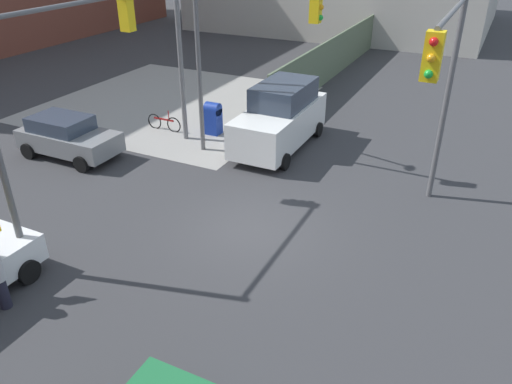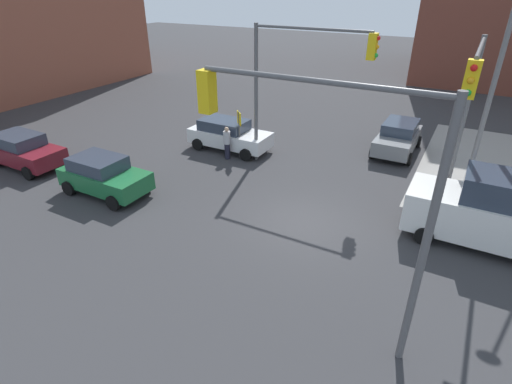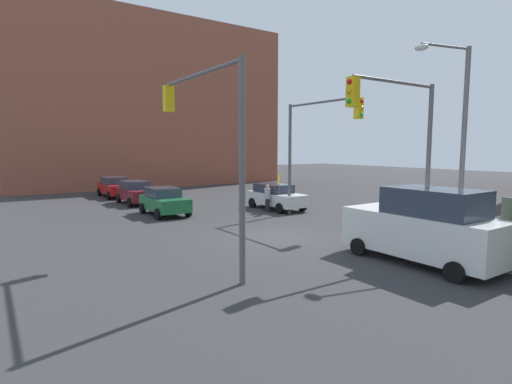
{
  "view_description": "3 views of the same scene",
  "coord_description": "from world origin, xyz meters",
  "px_view_note": "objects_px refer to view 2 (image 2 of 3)",
  "views": [
    {
      "loc": [
        -11.52,
        -5.76,
        8.23
      ],
      "look_at": [
        -0.2,
        -0.22,
        1.41
      ],
      "focal_mm": 35.0,
      "sensor_mm": 36.0,
      "label": 1
    },
    {
      "loc": [
        4.71,
        -12.11,
        8.15
      ],
      "look_at": [
        -1.83,
        -0.33,
        0.98
      ],
      "focal_mm": 28.0,
      "sensor_mm": 36.0,
      "label": 2
    },
    {
      "loc": [
        14.08,
        -10.5,
        3.97
      ],
      "look_at": [
        -2.19,
        0.51,
        1.78
      ],
      "focal_mm": 28.0,
      "sensor_mm": 36.0,
      "label": 3
    }
  ],
  "objects_px": {
    "traffic_signal_nw_corner": "(298,71)",
    "traffic_signal_ne_corner": "(467,102)",
    "sedan_gray": "(398,137)",
    "traffic_signal_se_corner": "(331,165)",
    "street_lamp_corner": "(492,84)",
    "sedan_white": "(229,134)",
    "sedan_maroon": "(23,150)",
    "mailbox_blue": "(494,188)",
    "coupe_green": "(104,175)",
    "bicycle_at_crosswalk": "(233,136)",
    "van_white_delivery": "(496,213)",
    "pedestrian_crossing": "(227,142)",
    "bicycle_leaning_on_fence": "(478,174)"
  },
  "relations": [
    {
      "from": "traffic_signal_ne_corner",
      "to": "bicycle_at_crosswalk",
      "type": "height_order",
      "value": "traffic_signal_ne_corner"
    },
    {
      "from": "sedan_maroon",
      "to": "bicycle_leaning_on_fence",
      "type": "height_order",
      "value": "sedan_maroon"
    },
    {
      "from": "van_white_delivery",
      "to": "pedestrian_crossing",
      "type": "distance_m",
      "value": 12.15
    },
    {
      "from": "traffic_signal_nw_corner",
      "to": "traffic_signal_ne_corner",
      "type": "xyz_separation_m",
      "value": [
        6.87,
        -1.85,
        -0.04
      ]
    },
    {
      "from": "traffic_signal_nw_corner",
      "to": "traffic_signal_ne_corner",
      "type": "relative_size",
      "value": 1.0
    },
    {
      "from": "coupe_green",
      "to": "bicycle_at_crosswalk",
      "type": "relative_size",
      "value": 2.21
    },
    {
      "from": "sedan_white",
      "to": "bicycle_at_crosswalk",
      "type": "relative_size",
      "value": 2.52
    },
    {
      "from": "van_white_delivery",
      "to": "mailbox_blue",
      "type": "bearing_deg",
      "value": 89.63
    },
    {
      "from": "sedan_gray",
      "to": "traffic_signal_se_corner",
      "type": "bearing_deg",
      "value": -86.94
    },
    {
      "from": "traffic_signal_nw_corner",
      "to": "coupe_green",
      "type": "relative_size",
      "value": 1.68
    },
    {
      "from": "sedan_white",
      "to": "sedan_gray",
      "type": "bearing_deg",
      "value": 26.33
    },
    {
      "from": "traffic_signal_se_corner",
      "to": "bicycle_at_crosswalk",
      "type": "xyz_separation_m",
      "value": [
        -9.13,
        10.5,
        -4.3
      ]
    },
    {
      "from": "pedestrian_crossing",
      "to": "sedan_gray",
      "type": "bearing_deg",
      "value": -153.95
    },
    {
      "from": "sedan_maroon",
      "to": "bicycle_leaning_on_fence",
      "type": "relative_size",
      "value": 2.31
    },
    {
      "from": "sedan_maroon",
      "to": "bicycle_at_crosswalk",
      "type": "bearing_deg",
      "value": 47.59
    },
    {
      "from": "traffic_signal_nw_corner",
      "to": "bicycle_leaning_on_fence",
      "type": "height_order",
      "value": "traffic_signal_nw_corner"
    },
    {
      "from": "coupe_green",
      "to": "sedan_gray",
      "type": "bearing_deg",
      "value": 47.4
    },
    {
      "from": "traffic_signal_se_corner",
      "to": "sedan_maroon",
      "type": "distance_m",
      "value": 16.92
    },
    {
      "from": "sedan_white",
      "to": "pedestrian_crossing",
      "type": "distance_m",
      "value": 1.3
    },
    {
      "from": "coupe_green",
      "to": "bicycle_at_crosswalk",
      "type": "height_order",
      "value": "coupe_green"
    },
    {
      "from": "traffic_signal_ne_corner",
      "to": "sedan_white",
      "type": "relative_size",
      "value": 1.48
    },
    {
      "from": "sedan_white",
      "to": "bicycle_leaning_on_fence",
      "type": "relative_size",
      "value": 2.52
    },
    {
      "from": "traffic_signal_ne_corner",
      "to": "coupe_green",
      "type": "bearing_deg",
      "value": -160.47
    },
    {
      "from": "bicycle_leaning_on_fence",
      "to": "traffic_signal_nw_corner",
      "type": "bearing_deg",
      "value": -161.31
    },
    {
      "from": "mailbox_blue",
      "to": "sedan_white",
      "type": "relative_size",
      "value": 0.32
    },
    {
      "from": "traffic_signal_ne_corner",
      "to": "coupe_green",
      "type": "xyz_separation_m",
      "value": [
        -12.84,
        -4.55,
        -3.75
      ]
    },
    {
      "from": "sedan_maroon",
      "to": "sedan_gray",
      "type": "height_order",
      "value": "same"
    },
    {
      "from": "sedan_gray",
      "to": "bicycle_at_crosswalk",
      "type": "height_order",
      "value": "sedan_gray"
    },
    {
      "from": "traffic_signal_nw_corner",
      "to": "mailbox_blue",
      "type": "xyz_separation_m",
      "value": [
        8.57,
        0.5,
        -3.87
      ]
    },
    {
      "from": "street_lamp_corner",
      "to": "sedan_white",
      "type": "height_order",
      "value": "street_lamp_corner"
    },
    {
      "from": "mailbox_blue",
      "to": "bicycle_at_crosswalk",
      "type": "bearing_deg",
      "value": 175.6
    },
    {
      "from": "mailbox_blue",
      "to": "sedan_white",
      "type": "bearing_deg",
      "value": -179.71
    },
    {
      "from": "traffic_signal_nw_corner",
      "to": "sedan_white",
      "type": "height_order",
      "value": "traffic_signal_nw_corner"
    },
    {
      "from": "traffic_signal_ne_corner",
      "to": "sedan_gray",
      "type": "xyz_separation_m",
      "value": [
        -2.89,
        6.27,
        -3.75
      ]
    },
    {
      "from": "sedan_white",
      "to": "sedan_maroon",
      "type": "height_order",
      "value": "same"
    },
    {
      "from": "traffic_signal_se_corner",
      "to": "sedan_maroon",
      "type": "bearing_deg",
      "value": 170.62
    },
    {
      "from": "mailbox_blue",
      "to": "bicycle_leaning_on_fence",
      "type": "relative_size",
      "value": 0.82
    },
    {
      "from": "traffic_signal_ne_corner",
      "to": "sedan_white",
      "type": "distance_m",
      "value": 11.78
    },
    {
      "from": "mailbox_blue",
      "to": "sedan_maroon",
      "type": "bearing_deg",
      "value": -161.31
    },
    {
      "from": "coupe_green",
      "to": "street_lamp_corner",
      "type": "bearing_deg",
      "value": 28.63
    },
    {
      "from": "traffic_signal_ne_corner",
      "to": "mailbox_blue",
      "type": "xyz_separation_m",
      "value": [
        1.7,
        2.35,
        -3.83
      ]
    },
    {
      "from": "street_lamp_corner",
      "to": "mailbox_blue",
      "type": "bearing_deg",
      "value": -22.11
    },
    {
      "from": "traffic_signal_se_corner",
      "to": "coupe_green",
      "type": "relative_size",
      "value": 1.68
    },
    {
      "from": "pedestrian_crossing",
      "to": "coupe_green",
      "type": "bearing_deg",
      "value": 57.41
    },
    {
      "from": "coupe_green",
      "to": "van_white_delivery",
      "type": "distance_m",
      "value": 14.99
    },
    {
      "from": "street_lamp_corner",
      "to": "pedestrian_crossing",
      "type": "distance_m",
      "value": 11.68
    },
    {
      "from": "coupe_green",
      "to": "sedan_gray",
      "type": "xyz_separation_m",
      "value": [
        9.95,
        10.82,
        0.0
      ]
    },
    {
      "from": "sedan_white",
      "to": "van_white_delivery",
      "type": "bearing_deg",
      "value": -13.97
    },
    {
      "from": "mailbox_blue",
      "to": "sedan_gray",
      "type": "distance_m",
      "value": 6.03
    },
    {
      "from": "traffic_signal_se_corner",
      "to": "sedan_white",
      "type": "xyz_separation_m",
      "value": [
        -8.76,
        9.44,
        -3.8
      ]
    }
  ]
}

